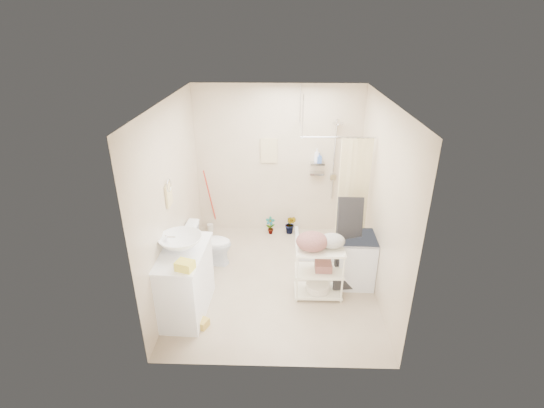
{
  "coord_description": "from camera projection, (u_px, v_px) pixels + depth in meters",
  "views": [
    {
      "loc": [
        0.09,
        -4.8,
        3.48
      ],
      "look_at": [
        -0.06,
        0.25,
        1.13
      ],
      "focal_mm": 26.0,
      "sensor_mm": 36.0,
      "label": 1
    }
  ],
  "objects": [
    {
      "name": "washing_machine",
      "position": [
        355.0,
        260.0,
        5.64
      ],
      "size": [
        0.53,
        0.54,
        0.75
      ],
      "primitive_type": "cube",
      "rotation": [
        0.0,
        0.0,
        -0.02
      ],
      "color": "silver",
      "rests_on": "ground"
    },
    {
      "name": "potted_plant_b",
      "position": [
        291.0,
        224.0,
        7.04
      ],
      "size": [
        0.25,
        0.23,
        0.36
      ],
      "primitive_type": "imported",
      "rotation": [
        0.0,
        0.0,
        -0.44
      ],
      "color": "#995223",
      "rests_on": "ground"
    },
    {
      "name": "toilet",
      "position": [
        209.0,
        243.0,
        6.12
      ],
      "size": [
        0.69,
        0.42,
        0.69
      ],
      "primitive_type": "imported",
      "rotation": [
        0.0,
        0.0,
        1.52
      ],
      "color": "white",
      "rests_on": "ground"
    },
    {
      "name": "potted_plant_a",
      "position": [
        270.0,
        226.0,
        7.03
      ],
      "size": [
        0.17,
        0.12,
        0.32
      ],
      "primitive_type": "imported",
      "rotation": [
        0.0,
        0.0,
        0.01
      ],
      "color": "#994324",
      "rests_on": "ground"
    },
    {
      "name": "sink",
      "position": [
        181.0,
        243.0,
        4.85
      ],
      "size": [
        0.65,
        0.65,
        0.19
      ],
      "primitive_type": "imported",
      "rotation": [
        0.0,
        0.0,
        0.21
      ],
      "color": "white",
      "rests_on": "vanity"
    },
    {
      "name": "towel_ring",
      "position": [
        169.0,
        193.0,
        5.06
      ],
      "size": [
        0.04,
        0.22,
        0.34
      ],
      "primitive_type": null,
      "color": "#E8CE88",
      "rests_on": "wall_left"
    },
    {
      "name": "floor_basket",
      "position": [
        200.0,
        321.0,
        4.92
      ],
      "size": [
        0.33,
        0.3,
        0.15
      ],
      "primitive_type": "cube",
      "rotation": [
        0.0,
        0.0,
        -0.43
      ],
      "color": "gold",
      "rests_on": "ground"
    },
    {
      "name": "wall_right",
      "position": [
        381.0,
        202.0,
        5.24
      ],
      "size": [
        0.04,
        3.2,
        2.6
      ],
      "primitive_type": "cube",
      "color": "beige",
      "rests_on": "ground"
    },
    {
      "name": "ironing_board",
      "position": [
        348.0,
        244.0,
        5.46
      ],
      "size": [
        0.4,
        0.22,
        1.36
      ],
      "primitive_type": null,
      "rotation": [
        0.0,
        0.0,
        0.3
      ],
      "color": "black",
      "rests_on": "ground"
    },
    {
      "name": "shower",
      "position": [
        330.0,
        188.0,
        6.31
      ],
      "size": [
        1.1,
        1.1,
        2.1
      ],
      "primitive_type": null,
      "color": "silver",
      "rests_on": "ground"
    },
    {
      "name": "wall_left",
      "position": [
        172.0,
        199.0,
        5.31
      ],
      "size": [
        0.04,
        3.2,
        2.6
      ],
      "primitive_type": "cube",
      "color": "beige",
      "rests_on": "ground"
    },
    {
      "name": "shampoo_bottle_a",
      "position": [
        317.0,
        155.0,
        6.59
      ],
      "size": [
        0.11,
        0.11,
        0.24
      ],
      "primitive_type": "imported",
      "rotation": [
        0.0,
        0.0,
        -0.21
      ],
      "color": "white",
      "rests_on": "shower"
    },
    {
      "name": "wall_back",
      "position": [
        278.0,
        162.0,
        6.73
      ],
      "size": [
        2.8,
        0.04,
        2.6
      ],
      "primitive_type": "cube",
      "color": "beige",
      "rests_on": "ground"
    },
    {
      "name": "hanging_towel",
      "position": [
        269.0,
        151.0,
        6.63
      ],
      "size": [
        0.28,
        0.03,
        0.42
      ],
      "primitive_type": "cube",
      "color": "beige",
      "rests_on": "wall_back"
    },
    {
      "name": "tp_holder",
      "position": [
        181.0,
        235.0,
        5.6
      ],
      "size": [
        0.08,
        0.12,
        0.14
      ],
      "primitive_type": null,
      "color": "white",
      "rests_on": "wall_left"
    },
    {
      "name": "laundry_rack",
      "position": [
        319.0,
        268.0,
        5.34
      ],
      "size": [
        0.65,
        0.38,
        0.89
      ],
      "primitive_type": null,
      "rotation": [
        0.0,
        0.0,
        0.0
      ],
      "color": "white",
      "rests_on": "ground"
    },
    {
      "name": "wall_front",
      "position": [
        273.0,
        268.0,
        3.83
      ],
      "size": [
        2.8,
        0.04,
        2.6
      ],
      "primitive_type": "cube",
      "color": "beige",
      "rests_on": "ground"
    },
    {
      "name": "vanity",
      "position": [
        184.0,
        282.0,
        5.04
      ],
      "size": [
        0.63,
        1.06,
        0.91
      ],
      "primitive_type": "cube",
      "rotation": [
        0.0,
        0.0,
        -0.05
      ],
      "color": "white",
      "rests_on": "ground"
    },
    {
      "name": "shampoo_bottle_b",
      "position": [
        320.0,
        158.0,
        6.58
      ],
      "size": [
        0.08,
        0.08,
        0.16
      ],
      "primitive_type": "imported",
      "rotation": [
        0.0,
        0.0,
        -0.02
      ],
      "color": "#4163AB",
      "rests_on": "shower"
    },
    {
      "name": "counter_basket",
      "position": [
        185.0,
        266.0,
        4.47
      ],
      "size": [
        0.23,
        0.21,
        0.11
      ],
      "primitive_type": "cube",
      "rotation": [
        0.0,
        0.0,
        -0.3
      ],
      "color": "#F5E74A",
      "rests_on": "vanity"
    },
    {
      "name": "ceiling",
      "position": [
        276.0,
        102.0,
        4.73
      ],
      "size": [
        2.8,
        3.2,
        0.04
      ],
      "primitive_type": "cube",
      "color": "silver",
      "rests_on": "ground"
    },
    {
      "name": "floor",
      "position": [
        276.0,
        280.0,
        5.82
      ],
      "size": [
        3.2,
        3.2,
        0.0
      ],
      "primitive_type": "plane",
      "color": "#BFAC8F",
      "rests_on": "ground"
    },
    {
      "name": "mop",
      "position": [
        208.0,
        200.0,
        6.97
      ],
      "size": [
        0.13,
        0.13,
        1.2
      ],
      "primitive_type": null,
      "rotation": [
        0.0,
        0.0,
        0.18
      ],
      "color": "red",
      "rests_on": "ground"
    }
  ]
}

